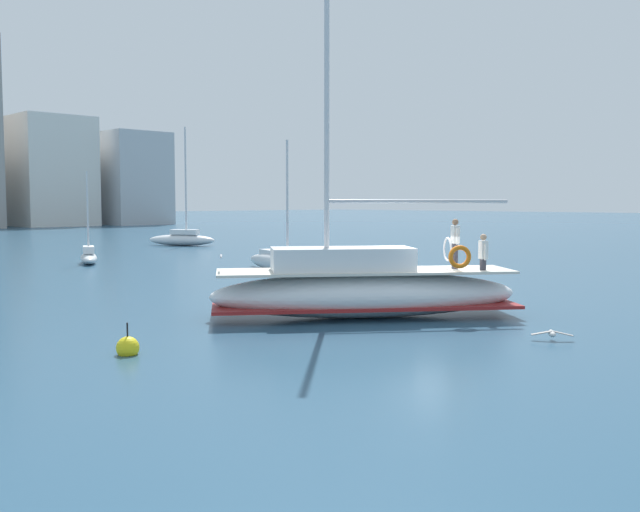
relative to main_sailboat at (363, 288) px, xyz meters
name	(u,v)px	position (x,y,z in m)	size (l,w,h in m)	color
ground_plane	(424,316)	(1.62, -1.14, -0.90)	(400.00, 400.00, 0.00)	#284C66
main_sailboat	(363,288)	(0.00, 0.00, 0.00)	(9.14, 7.65, 11.94)	silver
moored_sloop_far	(89,256)	(2.64, 23.77, -0.46)	(2.45, 3.87, 5.31)	white
moored_cutter_left	(182,238)	(15.68, 34.03, -0.28)	(4.22, 5.42, 9.51)	silver
moored_cutter_right	(285,258)	(8.79, 13.66, -0.34)	(3.55, 5.27, 6.81)	silver
seagull	(552,334)	(0.76, -5.94, -0.71)	(0.74, 0.92, 0.17)	silver
mooring_buoy	(128,348)	(-7.95, 0.21, -0.74)	(0.54, 0.54, 0.87)	yellow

